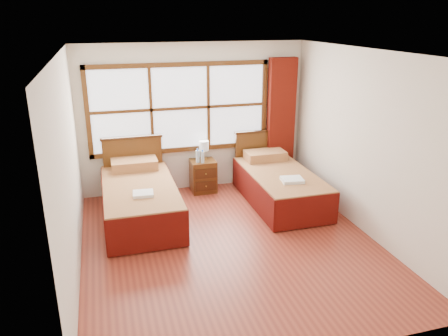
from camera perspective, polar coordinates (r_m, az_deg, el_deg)
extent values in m
plane|color=maroon|center=(6.19, 0.83, -9.88)|extent=(4.50, 4.50, 0.00)
plane|color=white|center=(5.41, 0.96, 14.89)|extent=(4.50, 4.50, 0.00)
plane|color=silver|center=(7.77, -3.93, 6.52)|extent=(4.00, 0.00, 4.00)
plane|color=silver|center=(5.46, -19.63, -0.19)|extent=(0.00, 4.50, 4.50)
plane|color=silver|center=(6.51, 18.03, 3.05)|extent=(0.00, 4.50, 4.50)
cube|color=white|center=(7.65, -5.76, 7.80)|extent=(3.00, 0.02, 1.40)
cube|color=#522E11|center=(7.82, -5.56, 2.45)|extent=(3.16, 0.06, 0.08)
cube|color=#522E11|center=(7.52, -5.93, 13.30)|extent=(3.16, 0.06, 0.08)
cube|color=#522E11|center=(7.52, -17.42, 6.81)|extent=(0.08, 0.06, 1.56)
cube|color=#522E11|center=(8.04, 5.23, 8.38)|extent=(0.08, 0.06, 1.56)
cube|color=#522E11|center=(7.57, -9.49, 7.49)|extent=(0.05, 0.05, 1.40)
cube|color=#522E11|center=(7.74, -2.06, 8.01)|extent=(0.05, 0.05, 1.40)
cube|color=#522E11|center=(7.64, -5.74, 7.77)|extent=(3.00, 0.05, 0.05)
cube|color=#601209|center=(8.15, 7.43, 6.06)|extent=(0.50, 0.16, 2.30)
cube|color=#361C0B|center=(6.93, -10.81, -5.42)|extent=(0.96, 1.92, 0.31)
cube|color=maroon|center=(6.82, -10.96, -3.23)|extent=(1.08, 2.13, 0.26)
cube|color=#570E09|center=(6.87, -15.35, -4.86)|extent=(0.03, 2.13, 0.53)
cube|color=#570E09|center=(6.94, -6.45, -4.00)|extent=(0.03, 2.13, 0.53)
cube|color=#570E09|center=(5.92, -9.86, -8.45)|extent=(1.08, 0.03, 0.53)
cube|color=maroon|center=(7.47, -11.64, 0.50)|extent=(0.75, 0.44, 0.17)
cube|color=#522E11|center=(7.73, -11.72, 0.09)|extent=(1.00, 0.06, 1.05)
cube|color=#361C0B|center=(7.58, -11.99, 3.90)|extent=(1.05, 0.08, 0.04)
cube|color=#361C0B|center=(7.46, 7.30, -3.47)|extent=(0.91, 1.82, 0.30)
cube|color=maroon|center=(7.36, 7.39, -1.51)|extent=(1.02, 2.02, 0.25)
cube|color=#570E09|center=(7.24, 3.62, -3.01)|extent=(0.03, 2.02, 0.50)
cube|color=#570E09|center=(7.62, 10.88, -2.16)|extent=(0.03, 2.02, 0.50)
cube|color=#570E09|center=(6.58, 10.75, -5.71)|extent=(1.02, 0.03, 0.50)
cube|color=maroon|center=(7.93, 5.40, 1.67)|extent=(0.71, 0.42, 0.16)
cube|color=#522E11|center=(8.22, 4.67, 1.38)|extent=(0.95, 0.06, 0.99)
cube|color=#361C0B|center=(8.07, 4.77, 4.79)|extent=(0.99, 0.08, 0.04)
cube|color=#522E11|center=(7.85, -2.74, -1.04)|extent=(0.44, 0.39, 0.58)
cube|color=#361C0B|center=(7.70, -2.38, -2.36)|extent=(0.38, 0.02, 0.17)
cube|color=#361C0B|center=(7.62, -2.40, -0.74)|extent=(0.38, 0.02, 0.17)
sphere|color=olive|center=(7.68, -2.34, -2.41)|extent=(0.03, 0.03, 0.03)
sphere|color=olive|center=(7.60, -2.37, -0.78)|extent=(0.03, 0.03, 0.03)
cube|color=white|center=(6.38, -10.51, -3.32)|extent=(0.31, 0.28, 0.05)
cube|color=white|center=(6.95, 8.90, -1.54)|extent=(0.37, 0.33, 0.05)
cylinder|color=gold|center=(7.84, -2.62, 1.27)|extent=(0.10, 0.10, 0.02)
cylinder|color=gold|center=(7.82, -2.63, 1.83)|extent=(0.02, 0.02, 0.14)
cylinder|color=silver|center=(7.77, -2.65, 2.94)|extent=(0.17, 0.17, 0.17)
cylinder|color=#AACADB|center=(7.64, -3.45, 1.53)|extent=(0.06, 0.06, 0.22)
cylinder|color=blue|center=(7.60, -3.47, 2.42)|extent=(0.03, 0.03, 0.03)
cylinder|color=#AACADB|center=(7.61, -2.82, 1.44)|extent=(0.06, 0.06, 0.21)
cylinder|color=blue|center=(7.57, -2.84, 2.28)|extent=(0.03, 0.03, 0.03)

